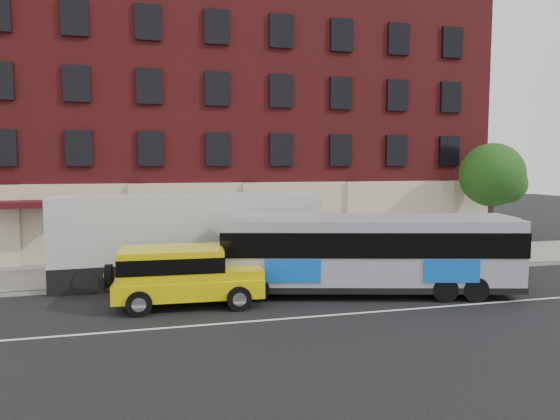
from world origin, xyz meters
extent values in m
plane|color=black|center=(0.00, 0.00, 0.00)|extent=(120.00, 120.00, 0.00)
cube|color=gray|center=(0.00, 9.00, 0.07)|extent=(60.00, 6.00, 0.15)
cube|color=gray|center=(0.00, 6.00, 0.07)|extent=(60.00, 0.25, 0.15)
cube|color=silver|center=(0.00, 0.50, 0.01)|extent=(60.00, 0.12, 0.01)
cube|color=maroon|center=(0.00, 17.00, 7.65)|extent=(30.00, 10.00, 15.00)
cube|color=beige|center=(0.00, 11.85, 2.15)|extent=(30.00, 0.35, 4.00)
cube|color=#3E0B0F|center=(-11.00, 11.00, 3.25)|extent=(4.20, 2.20, 0.30)
cube|color=beige|center=(-12.00, 11.75, 2.15)|extent=(0.90, 0.55, 4.00)
cube|color=beige|center=(-6.00, 11.75, 2.15)|extent=(0.90, 0.55, 4.00)
cube|color=beige|center=(0.00, 11.75, 2.15)|extent=(0.90, 0.55, 4.00)
cube|color=beige|center=(6.00, 11.75, 2.15)|extent=(0.90, 0.55, 4.00)
cube|color=beige|center=(12.00, 11.75, 2.15)|extent=(0.90, 0.55, 4.00)
cube|color=black|center=(-12.25, 11.92, 5.95)|extent=(1.30, 0.20, 1.80)
cube|color=black|center=(-8.75, 11.92, 5.95)|extent=(1.30, 0.20, 1.80)
cube|color=black|center=(-5.25, 11.92, 5.95)|extent=(1.30, 0.20, 1.80)
cube|color=black|center=(-1.75, 11.92, 5.95)|extent=(1.30, 0.20, 1.80)
cube|color=black|center=(1.75, 11.92, 5.95)|extent=(1.30, 0.20, 1.80)
cube|color=black|center=(5.25, 11.92, 5.95)|extent=(1.30, 0.20, 1.80)
cube|color=black|center=(8.75, 11.92, 5.95)|extent=(1.30, 0.20, 1.80)
cube|color=black|center=(12.25, 11.92, 5.95)|extent=(1.30, 0.20, 1.80)
cube|color=black|center=(-8.75, 11.92, 9.15)|extent=(1.30, 0.20, 1.80)
cube|color=black|center=(-5.25, 11.92, 9.15)|extent=(1.30, 0.20, 1.80)
cube|color=black|center=(-1.75, 11.92, 9.15)|extent=(1.30, 0.20, 1.80)
cube|color=black|center=(1.75, 11.92, 9.15)|extent=(1.30, 0.20, 1.80)
cube|color=black|center=(5.25, 11.92, 9.15)|extent=(1.30, 0.20, 1.80)
cube|color=black|center=(8.75, 11.92, 9.15)|extent=(1.30, 0.20, 1.80)
cube|color=black|center=(12.25, 11.92, 9.15)|extent=(1.30, 0.20, 1.80)
cube|color=black|center=(-8.75, 11.92, 12.35)|extent=(1.30, 0.20, 1.80)
cube|color=black|center=(-5.25, 11.92, 12.35)|extent=(1.30, 0.20, 1.80)
cube|color=black|center=(-1.75, 11.92, 12.35)|extent=(1.30, 0.20, 1.80)
cube|color=black|center=(1.75, 11.92, 12.35)|extent=(1.30, 0.20, 1.80)
cube|color=black|center=(5.25, 11.92, 12.35)|extent=(1.30, 0.20, 1.80)
cube|color=black|center=(8.75, 11.92, 12.35)|extent=(1.30, 0.20, 1.80)
cube|color=black|center=(12.25, 11.92, 12.35)|extent=(1.30, 0.20, 1.80)
cube|color=black|center=(-10.50, 11.78, 1.75)|extent=(2.60, 0.15, 2.80)
cube|color=black|center=(-4.50, 11.78, 1.75)|extent=(2.60, 0.15, 2.80)
cube|color=black|center=(1.50, 11.78, 1.75)|extent=(2.60, 0.15, 2.80)
cube|color=black|center=(7.50, 11.78, 1.75)|extent=(2.60, 0.15, 2.80)
cylinder|color=gray|center=(-8.50, 6.20, 1.25)|extent=(0.07, 0.07, 2.50)
cube|color=white|center=(-8.50, 6.05, 2.05)|extent=(0.30, 0.03, 0.40)
cube|color=white|center=(-8.50, 6.05, 1.55)|extent=(0.30, 0.03, 0.35)
cylinder|color=#38261C|center=(13.50, 9.50, 1.65)|extent=(0.32, 0.32, 3.00)
sphere|color=#1B4814|center=(13.50, 9.50, 4.55)|extent=(3.60, 3.60, 3.60)
sphere|color=#1B4814|center=(14.20, 9.10, 4.05)|extent=(2.20, 2.20, 2.20)
sphere|color=#1B4814|center=(12.90, 9.90, 4.15)|extent=(2.00, 2.00, 2.00)
cube|color=#9697A0|center=(3.00, 2.78, 1.69)|extent=(11.64, 5.17, 2.71)
cube|color=black|center=(3.00, 2.78, 0.43)|extent=(11.69, 5.23, 0.24)
cube|color=#9697A0|center=(3.00, 2.78, 3.09)|extent=(11.01, 4.75, 0.11)
cube|color=black|center=(3.00, 2.78, 2.14)|extent=(11.73, 5.27, 0.95)
cube|color=blue|center=(-0.25, 2.37, 1.19)|extent=(2.03, 0.56, 0.86)
cube|color=blue|center=(6.07, 3.24, 1.19)|extent=(2.03, 0.56, 0.86)
cylinder|color=black|center=(-1.50, 2.85, 0.48)|extent=(0.99, 0.52, 0.95)
cylinder|color=black|center=(-0.96, 4.92, 0.48)|extent=(0.99, 0.52, 0.95)
cylinder|color=black|center=(5.30, 1.07, 0.48)|extent=(0.99, 0.52, 0.95)
cylinder|color=black|center=(5.85, 3.15, 0.48)|extent=(0.99, 0.52, 0.95)
cylinder|color=black|center=(6.41, 0.79, 0.48)|extent=(0.99, 0.52, 0.95)
cylinder|color=black|center=(6.95, 2.86, 0.48)|extent=(0.99, 0.52, 0.95)
cube|color=yellow|center=(-4.00, 2.98, 0.71)|extent=(5.35, 2.44, 0.66)
cube|color=yellow|center=(-4.60, 3.01, 1.59)|extent=(3.71, 2.32, 1.09)
cube|color=black|center=(-4.60, 3.01, 1.64)|extent=(3.76, 2.36, 0.55)
cube|color=yellow|center=(-2.20, 2.89, 1.20)|extent=(1.74, 2.16, 0.33)
cube|color=black|center=(-1.35, 2.85, 0.77)|extent=(0.15, 1.75, 0.60)
cylinder|color=black|center=(-6.79, 3.11, 1.20)|extent=(0.28, 0.84, 0.83)
cylinder|color=black|center=(-2.36, 1.82, 0.44)|extent=(0.89, 0.35, 0.88)
cylinder|color=silver|center=(-2.36, 1.82, 0.44)|extent=(0.50, 0.35, 0.48)
cylinder|color=black|center=(-2.25, 3.97, 0.44)|extent=(0.89, 0.35, 0.88)
cylinder|color=silver|center=(-2.25, 3.97, 0.44)|extent=(0.50, 0.35, 0.48)
cylinder|color=black|center=(-5.75, 1.99, 0.44)|extent=(0.89, 0.35, 0.88)
cylinder|color=silver|center=(-5.75, 1.99, 0.44)|extent=(0.50, 0.35, 0.48)
cylinder|color=black|center=(-5.64, 4.13, 0.44)|extent=(0.89, 0.35, 0.88)
cylinder|color=silver|center=(-5.64, 4.13, 0.44)|extent=(0.50, 0.35, 0.48)
cube|color=black|center=(-3.64, 6.91, 0.52)|extent=(11.55, 2.87, 1.05)
cube|color=beige|center=(-3.64, 6.91, 2.43)|extent=(11.55, 2.91, 2.77)
cylinder|color=black|center=(-7.87, 5.60, 0.48)|extent=(0.97, 0.32, 0.95)
cylinder|color=black|center=(-7.98, 7.79, 0.48)|extent=(0.97, 0.32, 0.95)
cylinder|color=black|center=(-6.73, 5.66, 0.48)|extent=(0.97, 0.32, 0.95)
cylinder|color=black|center=(-6.84, 7.85, 0.48)|extent=(0.97, 0.32, 0.95)
cylinder|color=black|center=(-0.44, 5.98, 0.48)|extent=(0.97, 0.32, 0.95)
cylinder|color=black|center=(-0.55, 8.17, 0.48)|extent=(0.97, 0.32, 0.95)
cylinder|color=black|center=(0.70, 6.03, 0.48)|extent=(0.97, 0.32, 0.95)
cylinder|color=black|center=(0.59, 8.23, 0.48)|extent=(0.97, 0.32, 0.95)
camera|label=1|loc=(-5.25, -15.42, 5.13)|focal=32.50mm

